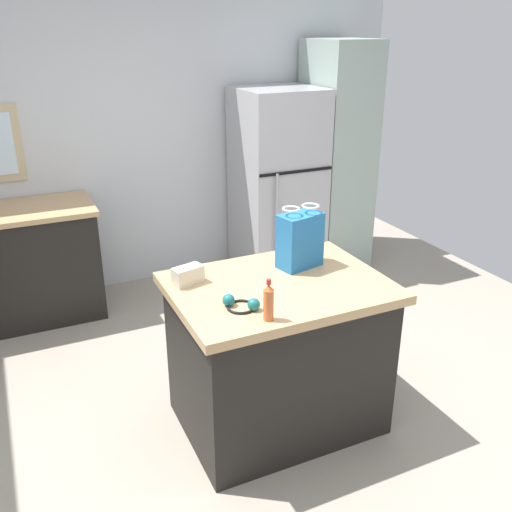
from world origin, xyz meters
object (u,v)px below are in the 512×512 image
refrigerator (277,185)px  bottle (269,302)px  kitchen_island (278,354)px  tall_cabinet (336,158)px  small_box (188,275)px  shopping_bag (300,240)px  ear_defenders (241,304)px

refrigerator → bottle: size_ratio=8.03×
kitchen_island → tall_cabinet: bearing=50.7°
tall_cabinet → small_box: size_ratio=12.68×
kitchen_island → shopping_bag: 0.67m
ear_defenders → tall_cabinet: bearing=48.3°
refrigerator → ear_defenders: bearing=-121.1°
bottle → ear_defenders: bottle is taller
small_box → ear_defenders: bearing=-68.7°
refrigerator → tall_cabinet: 0.65m
refrigerator → tall_cabinet: size_ratio=0.82×
kitchen_island → tall_cabinet: size_ratio=0.56×
kitchen_island → refrigerator: size_ratio=0.69×
kitchen_island → tall_cabinet: (1.61, 1.97, 0.59)m
tall_cabinet → bottle: tall_cabinet is taller
tall_cabinet → shopping_bag: bearing=-127.7°
kitchen_island → ear_defenders: size_ratio=5.55×
bottle → shopping_bag: bearing=48.4°
kitchen_island → small_box: small_box is taller
bottle → refrigerator: bearing=62.2°
refrigerator → bottle: refrigerator is taller
tall_cabinet → ear_defenders: bearing=-131.7°
tall_cabinet → ear_defenders: size_ratio=9.91×
kitchen_island → refrigerator: 2.23m
refrigerator → small_box: 2.27m
kitchen_island → tall_cabinet: tall_cabinet is taller
bottle → ear_defenders: bearing=113.4°
tall_cabinet → shopping_bag: tall_cabinet is taller
tall_cabinet → ear_defenders: (-1.91, -2.14, -0.12)m
kitchen_island → small_box: 0.71m
kitchen_island → shopping_bag: (0.22, 0.16, 0.62)m
shopping_bag → bottle: size_ratio=1.71×
kitchen_island → bottle: bearing=-124.3°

